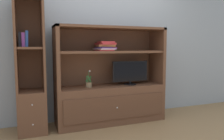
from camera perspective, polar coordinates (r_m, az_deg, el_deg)
The scene contains 8 objects.
ground_plane at distance 3.30m, azimuth 2.27°, elevation -15.25°, with size 8.00×8.00×0.00m, color #99754C.
painted_rear_wall at distance 3.78m, azimuth -2.21°, elevation 9.10°, with size 6.00×0.10×2.80m, color #9EA8B2.
media_console at distance 3.53m, azimuth -0.34°, elevation -5.81°, with size 1.72×0.51×1.50m.
tv_monitor at distance 3.56m, azimuth 4.74°, elevation -0.57°, with size 0.60×0.19×0.38m.
potted_plant at distance 3.34m, azimuth -6.03°, elevation -3.66°, with size 0.10×0.12×0.26m.
magazine_stack at distance 3.41m, azimuth -1.86°, elevation 6.15°, with size 0.30×0.35×0.14m.
bookshelf_tall at distance 3.28m, azimuth -20.13°, elevation -4.13°, with size 0.38×0.47×1.90m.
upright_book_row at distance 3.22m, azimuth -21.86°, elevation 7.34°, with size 0.12×0.17×0.22m.
Camera 1 is at (-1.23, -2.82, 1.19)m, focal length 35.44 mm.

